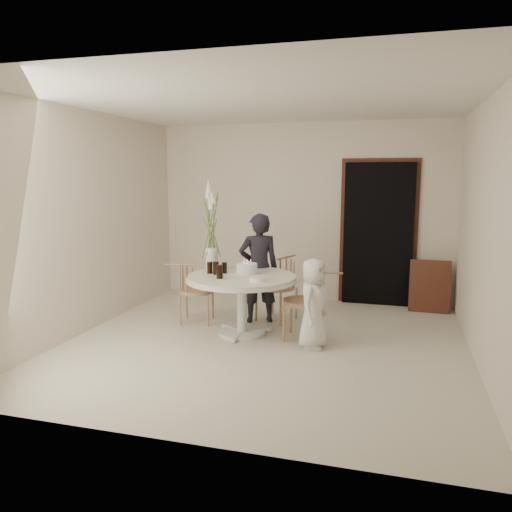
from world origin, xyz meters
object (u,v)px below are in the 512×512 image
(chair_right, at_px, (314,295))
(birthday_cake, at_px, (247,269))
(chair_far, at_px, (282,279))
(chair_left, at_px, (188,284))
(table, at_px, (242,285))
(girl, at_px, (259,268))
(flower_vase, at_px, (211,230))
(boy, at_px, (313,304))

(chair_right, height_order, birthday_cake, birthday_cake)
(chair_far, xyz_separation_m, chair_right, (0.56, -0.78, -0.00))
(chair_right, distance_m, chair_left, 1.72)
(chair_far, xyz_separation_m, chair_left, (-1.14, -0.50, -0.04))
(table, distance_m, girl, 0.59)
(chair_right, relative_size, chair_left, 1.07)
(chair_far, bearing_deg, flower_vase, -122.63)
(flower_vase, bearing_deg, chair_left, 167.94)
(chair_far, xyz_separation_m, birthday_cake, (-0.28, -0.68, 0.25))
(flower_vase, bearing_deg, birthday_cake, -11.66)
(chair_left, height_order, boy, boy)
(chair_far, relative_size, boy, 0.83)
(table, relative_size, girl, 0.93)
(chair_far, relative_size, flower_vase, 0.74)
(table, height_order, birthday_cake, birthday_cake)
(chair_far, height_order, birthday_cake, birthday_cake)
(boy, xyz_separation_m, birthday_cake, (-0.88, 0.36, 0.28))
(table, xyz_separation_m, chair_far, (0.30, 0.82, -0.07))
(table, relative_size, chair_far, 1.59)
(chair_left, bearing_deg, table, -121.21)
(boy, xyz_separation_m, flower_vase, (-1.37, 0.46, 0.73))
(girl, xyz_separation_m, boy, (0.85, -0.81, -0.21))
(chair_left, bearing_deg, birthday_cake, -112.38)
(table, xyz_separation_m, girl, (0.05, 0.58, 0.10))
(birthday_cake, distance_m, flower_vase, 0.67)
(table, bearing_deg, girl, 85.36)
(chair_far, height_order, girl, girl)
(birthday_cake, bearing_deg, flower_vase, 168.34)
(chair_far, relative_size, chair_right, 1.01)
(chair_left, distance_m, girl, 0.95)
(girl, height_order, flower_vase, flower_vase)
(girl, relative_size, flower_vase, 1.26)
(table, relative_size, boy, 1.31)
(girl, relative_size, birthday_cake, 5.63)
(chair_left, xyz_separation_m, flower_vase, (0.36, -0.08, 0.73))
(table, relative_size, chair_right, 1.60)
(boy, bearing_deg, chair_far, 39.30)
(girl, bearing_deg, birthday_cake, 61.97)
(boy, distance_m, flower_vase, 1.62)
(chair_left, height_order, birthday_cake, birthday_cake)
(table, bearing_deg, boy, -14.15)
(table, distance_m, birthday_cake, 0.22)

